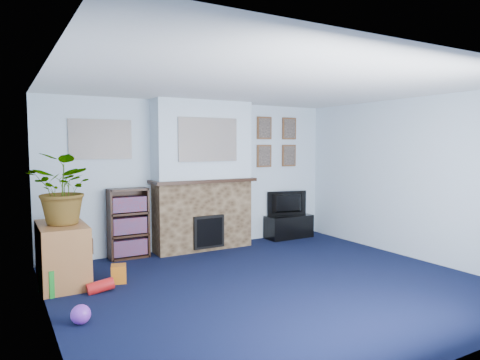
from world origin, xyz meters
TOP-DOWN VIEW (x-y plane):
  - floor at (0.00, 0.00)m, footprint 5.00×4.50m
  - ceiling at (0.00, 0.00)m, footprint 5.00×4.50m
  - wall_back at (0.00, 2.25)m, footprint 5.00×0.04m
  - wall_front at (0.00, -2.25)m, footprint 5.00×0.04m
  - wall_left at (-2.50, 0.00)m, footprint 0.04×4.50m
  - wall_right at (2.50, 0.00)m, footprint 0.04×4.50m
  - chimney_breast at (0.00, 2.05)m, footprint 1.72×0.50m
  - collage_main at (0.00, 1.84)m, footprint 1.00×0.03m
  - collage_left at (-1.55, 2.23)m, footprint 0.90×0.03m
  - portrait_tl at (1.30, 2.23)m, footprint 0.30×0.03m
  - portrait_tr at (1.85, 2.23)m, footprint 0.30×0.03m
  - portrait_bl at (1.30, 2.23)m, footprint 0.30×0.03m
  - portrait_br at (1.85, 2.23)m, footprint 0.30×0.03m
  - tv_stand at (1.72, 2.03)m, footprint 0.87×0.37m
  - television at (1.72, 2.05)m, footprint 0.76×0.27m
  - bookshelf at (-1.21, 2.11)m, footprint 0.58×0.28m
  - sideboard at (-2.24, 1.29)m, footprint 0.53×0.96m
  - potted_plant at (-2.19, 1.24)m, footprint 1.02×1.02m
  - mantel_clock at (-0.07, 2.00)m, footprint 0.11×0.07m
  - mantel_candle at (0.30, 2.00)m, footprint 0.05×0.05m
  - mantel_teddy at (-0.48, 2.00)m, footprint 0.14×0.14m
  - mantel_can at (0.71, 2.00)m, footprint 0.06×0.06m
  - green_crate at (-2.30, 1.00)m, footprint 0.46×0.41m
  - toy_ball at (-2.26, -0.06)m, footprint 0.19×0.19m
  - toy_block at (-1.63, 1.00)m, footprint 0.22×0.22m
  - toy_tube at (-1.91, 0.75)m, footprint 0.31×0.14m

SIDE VIEW (x-z plane):
  - floor at x=0.00m, z-range -0.01..0.01m
  - toy_tube at x=-1.91m, z-range -0.02..0.16m
  - toy_ball at x=-2.26m, z-range 0.00..0.18m
  - toy_block at x=-1.63m, z-range 0.00..0.22m
  - green_crate at x=-2.30m, z-range -0.01..0.29m
  - tv_stand at x=1.72m, z-range 0.02..0.43m
  - sideboard at x=-2.24m, z-range -0.02..0.72m
  - bookshelf at x=-1.21m, z-range -0.02..1.03m
  - television at x=1.72m, z-range 0.41..0.85m
  - potted_plant at x=-2.19m, z-range 0.74..1.60m
  - chimney_breast at x=0.00m, z-range -0.02..2.38m
  - wall_back at x=0.00m, z-range 0.00..2.40m
  - wall_front at x=0.00m, z-range 0.00..2.40m
  - wall_left at x=-2.50m, z-range 0.00..2.40m
  - wall_right at x=2.50m, z-range 0.00..2.40m
  - mantel_can at x=0.71m, z-range 1.15..1.27m
  - mantel_teddy at x=-0.48m, z-range 1.15..1.28m
  - mantel_clock at x=-0.07m, z-range 1.14..1.30m
  - mantel_candle at x=0.30m, z-range 1.15..1.31m
  - portrait_bl at x=1.30m, z-range 1.30..1.70m
  - portrait_br at x=1.85m, z-range 1.30..1.70m
  - collage_left at x=-1.55m, z-range 1.49..2.07m
  - collage_main at x=0.00m, z-range 1.44..2.12m
  - portrait_tl at x=1.30m, z-range 1.80..2.20m
  - portrait_tr at x=1.85m, z-range 1.80..2.20m
  - ceiling at x=0.00m, z-range 2.40..2.40m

